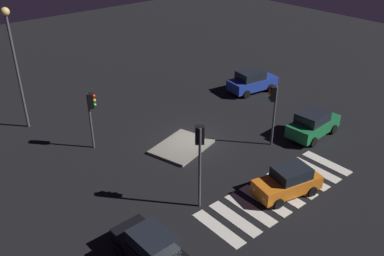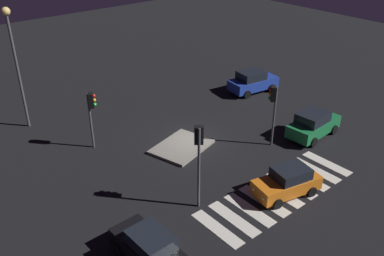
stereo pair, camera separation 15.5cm
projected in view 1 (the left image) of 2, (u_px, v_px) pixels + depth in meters
ground_plane at (192, 141)px, 28.43m from camera, size 80.00×80.00×0.00m
traffic_island at (182, 147)px, 27.59m from camera, size 4.37×3.72×0.18m
car_blue at (252, 81)px, 35.54m from camera, size 4.42×2.46×1.85m
car_orange at (288, 182)px, 22.91m from camera, size 3.97×2.38×1.64m
car_black at (150, 248)px, 18.46m from camera, size 1.94×3.97×1.71m
car_green at (313, 124)px, 28.72m from camera, size 4.26×2.17×1.82m
traffic_light_west at (91, 107)px, 26.35m from camera, size 0.53×0.54×3.84m
traffic_light_south at (200, 147)px, 20.79m from camera, size 0.54×0.53×4.69m
traffic_light_east at (273, 101)px, 26.57m from camera, size 0.54×0.54×4.14m
street_lamp at (13, 50)px, 27.63m from camera, size 0.56×0.56×8.45m
crosswalk_near at (279, 192)px, 23.39m from camera, size 9.90×3.20×0.02m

